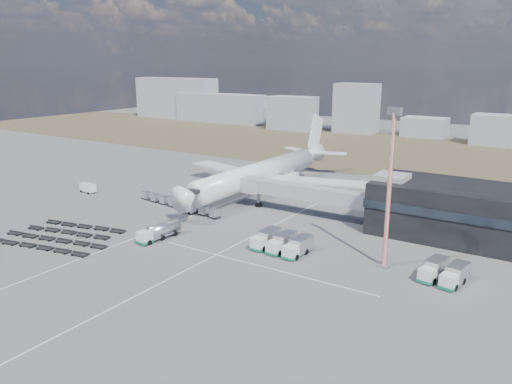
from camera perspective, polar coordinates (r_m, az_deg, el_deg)
The scene contains 16 objects.
ground at distance 101.99m, azimuth -8.93°, elevation -3.87°, with size 420.00×420.00×0.00m, color #565659.
grass_strip at distance 195.41m, azimuth 13.20°, elevation 4.79°, with size 420.00×90.00×0.01m, color #453C29.
lane_markings at distance 98.25m, azimuth -3.50°, elevation -4.43°, with size 47.12×110.00×0.01m.
terminal at distance 100.52m, azimuth 21.80°, elevation -1.90°, with size 30.40×16.40×11.00m.
jet_bridge at distance 107.71m, azimuth 4.63°, elevation 0.06°, with size 30.30×3.80×7.05m.
airliner at distance 125.52m, azimuth 0.89°, elevation 2.31°, with size 51.59×64.53×17.62m.
skyline at distance 239.06m, azimuth 11.57°, elevation 8.87°, with size 307.84×26.40×25.67m.
fuel_tanker at distance 94.84m, azimuth -10.99°, elevation -4.45°, with size 3.19×9.36×2.97m.
pushback_tug at distance 110.02m, azimuth -7.71°, elevation -2.07°, with size 2.95×1.66×1.36m, color white.
utility_van at distance 133.04m, azimuth -18.66°, elevation 0.42°, with size 4.38×1.98×2.33m, color white.
catering_truck at distance 132.46m, azimuth 4.04°, elevation 1.30°, with size 4.44×7.33×3.14m.
service_trucks_near at distance 87.54m, azimuth 2.97°, elevation -5.81°, with size 9.45×7.38×2.75m.
service_trucks_far at distance 80.90m, azimuth 20.70°, elevation -8.58°, with size 6.53×7.44×2.67m.
uld_row at distance 113.98m, azimuth -8.87°, elevation -1.34°, with size 25.60×4.89×1.73m.
baggage_dollies at distance 101.23m, azimuth -21.56°, elevation -4.68°, with size 24.18×18.07×0.71m.
floodlight_mast at distance 80.24m, azimuth 14.98°, elevation 0.25°, with size 2.43×1.97×25.53m.
Camera 1 is at (65.55, -71.29, 31.98)m, focal length 35.00 mm.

